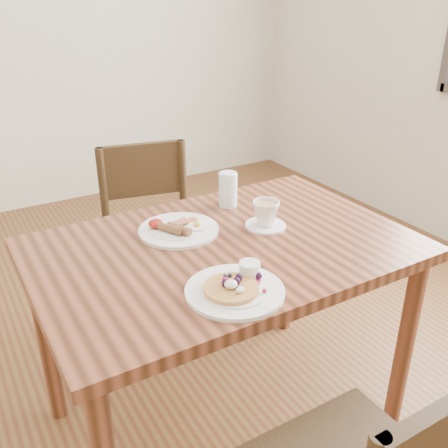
% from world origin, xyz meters
% --- Properties ---
extents(ground, '(5.00, 5.00, 0.00)m').
position_xyz_m(ground, '(0.00, 0.00, 0.00)').
color(ground, '#552C18').
rests_on(ground, ground).
extents(dining_table, '(1.20, 0.80, 0.75)m').
position_xyz_m(dining_table, '(0.00, 0.00, 0.65)').
color(dining_table, brown).
rests_on(dining_table, ground).
extents(chair_far, '(0.50, 0.50, 0.88)m').
position_xyz_m(chair_far, '(0.01, 0.65, 0.49)').
color(chair_far, '#372514').
rests_on(chair_far, ground).
extents(pancake_plate, '(0.27, 0.27, 0.06)m').
position_xyz_m(pancake_plate, '(-0.12, -0.26, 0.76)').
color(pancake_plate, white).
rests_on(pancake_plate, dining_table).
extents(breakfast_plate, '(0.27, 0.27, 0.04)m').
position_xyz_m(breakfast_plate, '(-0.09, 0.15, 0.76)').
color(breakfast_plate, white).
rests_on(breakfast_plate, dining_table).
extents(teacup_saucer, '(0.14, 0.14, 0.09)m').
position_xyz_m(teacup_saucer, '(0.19, 0.04, 0.79)').
color(teacup_saucer, white).
rests_on(teacup_saucer, dining_table).
extents(water_glass, '(0.07, 0.07, 0.13)m').
position_xyz_m(water_glass, '(0.17, 0.26, 0.81)').
color(water_glass, silver).
rests_on(water_glass, dining_table).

